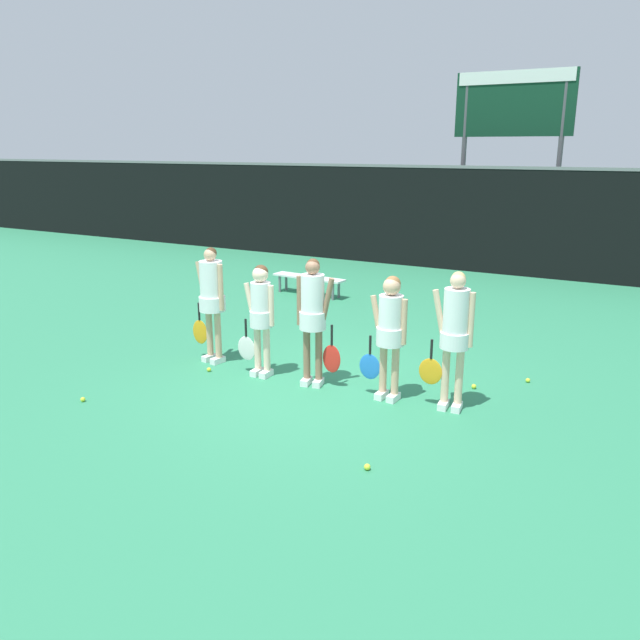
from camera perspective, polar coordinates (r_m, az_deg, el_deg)
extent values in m
plane|color=#2D7F56|center=(8.96, -0.03, -5.86)|extent=(140.00, 140.00, 0.00)
cube|color=black|center=(17.17, 15.19, 8.64)|extent=(60.00, 0.06, 2.72)
cube|color=slate|center=(17.07, 15.53, 13.30)|extent=(60.00, 0.08, 0.08)
cylinder|color=#515156|center=(19.20, 12.92, 13.30)|extent=(0.14, 0.14, 5.27)
cylinder|color=#515156|center=(18.64, 20.95, 12.63)|extent=(0.14, 0.14, 5.27)
cube|color=#0F3823|center=(18.90, 17.32, 18.36)|extent=(3.23, 0.12, 1.73)
cube|color=white|center=(18.88, 17.46, 20.47)|extent=(3.10, 0.02, 0.35)
cube|color=silver|center=(14.18, -1.04, 3.92)|extent=(1.80, 0.50, 0.04)
cylinder|color=slate|center=(13.95, 1.73, 2.82)|extent=(0.06, 0.06, 0.39)
cylinder|color=slate|center=(13.74, 1.18, 2.63)|extent=(0.06, 0.06, 0.39)
cylinder|color=slate|center=(14.74, -3.11, 3.50)|extent=(0.06, 0.06, 0.39)
cylinder|color=slate|center=(14.54, -3.69, 3.32)|extent=(0.06, 0.06, 0.39)
cylinder|color=tan|center=(9.81, -9.29, -1.48)|extent=(0.10, 0.10, 0.86)
cylinder|color=tan|center=(9.95, -10.06, -1.27)|extent=(0.10, 0.10, 0.86)
cube|color=white|center=(9.91, -9.32, -3.65)|extent=(0.15, 0.25, 0.09)
cube|color=white|center=(10.05, -10.08, -3.42)|extent=(0.15, 0.25, 0.09)
cylinder|color=white|center=(9.74, -9.82, 1.50)|extent=(0.41, 0.41, 0.23)
cylinder|color=white|center=(9.68, -9.89, 3.17)|extent=(0.35, 0.35, 0.74)
sphere|color=tan|center=(9.59, -10.02, 5.89)|extent=(0.19, 0.19, 0.19)
sphere|color=#4C331E|center=(9.60, -9.94, 6.05)|extent=(0.17, 0.17, 0.17)
cylinder|color=tan|center=(9.84, -10.75, 3.26)|extent=(0.23, 0.11, 0.71)
cylinder|color=tan|center=(9.53, -9.05, 2.95)|extent=(0.08, 0.08, 0.71)
cylinder|color=black|center=(9.99, -11.01, 0.77)|extent=(0.03, 0.03, 0.28)
ellipsoid|color=orange|center=(10.08, -10.91, -1.08)|extent=(0.28, 0.03, 0.39)
cylinder|color=beige|center=(9.16, -4.89, -2.82)|extent=(0.10, 0.10, 0.79)
cylinder|color=beige|center=(9.24, -5.72, -2.67)|extent=(0.10, 0.10, 0.79)
cube|color=white|center=(9.25, -4.94, -4.91)|extent=(0.11, 0.24, 0.09)
cube|color=white|center=(9.33, -5.77, -4.74)|extent=(0.11, 0.24, 0.09)
cylinder|color=white|center=(9.06, -5.38, 0.11)|extent=(0.34, 0.34, 0.24)
cylinder|color=white|center=(9.00, -5.42, 1.52)|extent=(0.29, 0.29, 0.62)
sphere|color=beige|center=(8.91, -5.49, 4.17)|extent=(0.23, 0.23, 0.23)
sphere|color=#4C331E|center=(8.92, -5.42, 4.38)|extent=(0.21, 0.21, 0.21)
cylinder|color=beige|center=(9.11, -6.39, 1.56)|extent=(0.20, 0.08, 0.59)
cylinder|color=beige|center=(8.91, -4.47, 1.30)|extent=(0.08, 0.08, 0.59)
cylinder|color=black|center=(9.24, -6.80, -0.70)|extent=(0.03, 0.03, 0.27)
ellipsoid|color=silver|center=(9.33, -6.74, -2.58)|extent=(0.31, 0.03, 0.37)
cylinder|color=#8C664C|center=(8.78, -0.11, -3.33)|extent=(0.10, 0.10, 0.86)
cylinder|color=#8C664C|center=(8.83, -1.21, -3.22)|extent=(0.10, 0.10, 0.86)
cube|color=white|center=(8.88, -0.16, -5.74)|extent=(0.16, 0.26, 0.09)
cube|color=white|center=(8.93, -1.26, -5.62)|extent=(0.16, 0.26, 0.09)
cylinder|color=white|center=(8.65, -0.67, -0.02)|extent=(0.37, 0.37, 0.25)
cylinder|color=white|center=(8.58, -0.68, 1.77)|extent=(0.32, 0.32, 0.73)
sphere|color=#8C664C|center=(8.48, -0.69, 4.84)|extent=(0.20, 0.20, 0.20)
sphere|color=#4C331E|center=(8.49, -0.65, 5.03)|extent=(0.18, 0.18, 0.18)
cylinder|color=#8C664C|center=(8.52, 0.62, 1.60)|extent=(0.23, 0.12, 0.70)
cylinder|color=#8C664C|center=(8.64, -1.89, 1.79)|extent=(0.08, 0.08, 0.70)
cylinder|color=black|center=(8.60, 1.08, -1.38)|extent=(0.03, 0.03, 0.29)
ellipsoid|color=red|center=(8.71, 1.07, -3.57)|extent=(0.28, 0.03, 0.40)
cylinder|color=tan|center=(8.33, 6.88, -4.73)|extent=(0.10, 0.10, 0.80)
cylinder|color=tan|center=(8.40, 5.79, -4.52)|extent=(0.10, 0.10, 0.80)
cube|color=white|center=(8.43, 6.72, -7.04)|extent=(0.12, 0.25, 0.09)
cube|color=white|center=(8.50, 5.64, -6.82)|extent=(0.12, 0.25, 0.09)
cylinder|color=white|center=(8.21, 6.44, -1.47)|extent=(0.37, 0.37, 0.24)
cylinder|color=white|center=(8.15, 6.49, 0.09)|extent=(0.32, 0.32, 0.63)
sphere|color=tan|center=(8.04, 6.58, 3.05)|extent=(0.23, 0.23, 0.23)
sphere|color=olive|center=(8.06, 6.65, 3.28)|extent=(0.21, 0.21, 0.21)
cylinder|color=tan|center=(8.23, 5.23, 0.19)|extent=(0.20, 0.09, 0.60)
cylinder|color=tan|center=(8.08, 7.70, -0.19)|extent=(0.08, 0.08, 0.60)
cylinder|color=black|center=(8.36, 4.61, -2.28)|extent=(0.03, 0.03, 0.26)
ellipsoid|color=blue|center=(8.46, 4.57, -4.27)|extent=(0.30, 0.03, 0.36)
cylinder|color=beige|center=(8.16, 12.60, -5.22)|extent=(0.10, 0.10, 0.86)
cylinder|color=beige|center=(8.19, 11.39, -5.08)|extent=(0.10, 0.10, 0.86)
cube|color=white|center=(8.28, 12.40, -7.78)|extent=(0.13, 0.25, 0.09)
cube|color=white|center=(8.30, 11.20, -7.62)|extent=(0.13, 0.25, 0.09)
cylinder|color=white|center=(8.01, 12.19, -1.80)|extent=(0.37, 0.37, 0.21)
cylinder|color=white|center=(7.93, 12.31, 0.23)|extent=(0.32, 0.32, 0.73)
sphere|color=beige|center=(7.83, 12.51, 3.50)|extent=(0.20, 0.20, 0.20)
sphere|color=#D8B772|center=(7.84, 12.55, 3.71)|extent=(0.18, 0.18, 0.18)
cylinder|color=beige|center=(7.97, 10.90, 0.29)|extent=(0.23, 0.10, 0.70)
cylinder|color=beige|center=(7.91, 13.66, 0.00)|extent=(0.08, 0.08, 0.70)
cylinder|color=black|center=(8.09, 10.16, -2.63)|extent=(0.03, 0.03, 0.26)
ellipsoid|color=orange|center=(8.19, 10.06, -4.65)|extent=(0.31, 0.03, 0.35)
sphere|color=#CCE033|center=(6.73, 4.34, -13.25)|extent=(0.07, 0.07, 0.07)
sphere|color=#CCE033|center=(9.48, 18.47, -5.25)|extent=(0.06, 0.06, 0.06)
sphere|color=#CCE033|center=(8.93, -20.86, -6.80)|extent=(0.06, 0.06, 0.06)
sphere|color=#CCE033|center=(9.04, 13.89, -5.91)|extent=(0.07, 0.07, 0.07)
sphere|color=#CCE033|center=(9.57, -10.12, -4.48)|extent=(0.06, 0.06, 0.06)
sphere|color=#CCE033|center=(10.15, -5.81, -3.13)|extent=(0.07, 0.07, 0.07)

